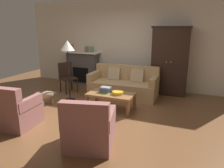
{
  "coord_description": "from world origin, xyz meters",
  "views": [
    {
      "loc": [
        2.18,
        -4.2,
        1.96
      ],
      "look_at": [
        0.2,
        0.69,
        0.55
      ],
      "focal_mm": 34.69,
      "sensor_mm": 36.0,
      "label": 1
    }
  ],
  "objects": [
    {
      "name": "couch",
      "position": [
        0.25,
        1.47,
        0.32
      ],
      "size": [
        1.93,
        0.88,
        0.86
      ],
      "color": "tan",
      "rests_on": "ground"
    },
    {
      "name": "ground_plane",
      "position": [
        0.0,
        0.0,
        0.0
      ],
      "size": [
        9.6,
        9.6,
        0.0
      ],
      "primitive_type": "plane",
      "color": "brown"
    },
    {
      "name": "side_chair_wooden",
      "position": [
        -1.51,
        1.26,
        0.51
      ],
      "size": [
        0.6,
        0.6,
        0.9
      ],
      "color": "black",
      "rests_on": "ground"
    },
    {
      "name": "armchair_near_left",
      "position": [
        -1.13,
        -1.2,
        0.32
      ],
      "size": [
        0.83,
        0.83,
        0.88
      ],
      "color": "#935B56",
      "rests_on": "ground"
    },
    {
      "name": "floor_lamp",
      "position": [
        -1.0,
        0.59,
        1.39
      ],
      "size": [
        0.36,
        0.36,
        1.61
      ],
      "color": "black",
      "rests_on": "ground"
    },
    {
      "name": "mantel_vase_jade",
      "position": [
        -1.17,
        2.28,
        1.21
      ],
      "size": [
        0.13,
        0.13,
        0.18
      ],
      "primitive_type": "cylinder",
      "color": "slate",
      "rests_on": "fireplace"
    },
    {
      "name": "mantel_vase_terracotta",
      "position": [
        -1.93,
        2.28,
        1.24
      ],
      "size": [
        0.09,
        0.09,
        0.24
      ],
      "primitive_type": "cylinder",
      "color": "#A86042",
      "rests_on": "fireplace"
    },
    {
      "name": "mantel_vase_bronze",
      "position": [
        -1.37,
        2.28,
        1.21
      ],
      "size": [
        0.14,
        0.14,
        0.19
      ],
      "primitive_type": "cylinder",
      "color": "olive",
      "rests_on": "fireplace"
    },
    {
      "name": "back_wall",
      "position": [
        0.0,
        2.55,
        1.4
      ],
      "size": [
        7.2,
        0.1,
        2.8
      ],
      "primitive_type": "cube",
      "color": "silver",
      "rests_on": "ground"
    },
    {
      "name": "book_stack",
      "position": [
        0.16,
        0.36,
        0.49
      ],
      "size": [
        0.27,
        0.19,
        0.13
      ],
      "color": "#427A4C",
      "rests_on": "coffee_table"
    },
    {
      "name": "armoire",
      "position": [
        1.4,
        2.22,
        0.99
      ],
      "size": [
        1.06,
        0.57,
        1.97
      ],
      "color": "black",
      "rests_on": "ground"
    },
    {
      "name": "fruit_bowl",
      "position": [
        0.49,
        0.32,
        0.45
      ],
      "size": [
        0.26,
        0.26,
        0.07
      ],
      "primitive_type": "cylinder",
      "color": "gold",
      "rests_on": "coffee_table"
    },
    {
      "name": "fireplace",
      "position": [
        -1.55,
        2.3,
        0.57
      ],
      "size": [
        1.26,
        0.48,
        1.12
      ],
      "color": "#4C4947",
      "rests_on": "ground"
    },
    {
      "name": "dog",
      "position": [
        -1.36,
        0.03,
        0.25
      ],
      "size": [
        0.41,
        0.49,
        0.39
      ],
      "color": "gray",
      "rests_on": "ground"
    },
    {
      "name": "coffee_table",
      "position": [
        0.32,
        0.34,
        0.37
      ],
      "size": [
        1.1,
        0.6,
        0.42
      ],
      "color": "olive",
      "rests_on": "ground"
    },
    {
      "name": "armchair_near_right",
      "position": [
        0.62,
        -1.33,
        0.32
      ],
      "size": [
        0.92,
        0.93,
        0.88
      ],
      "color": "#935B56",
      "rests_on": "ground"
    }
  ]
}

